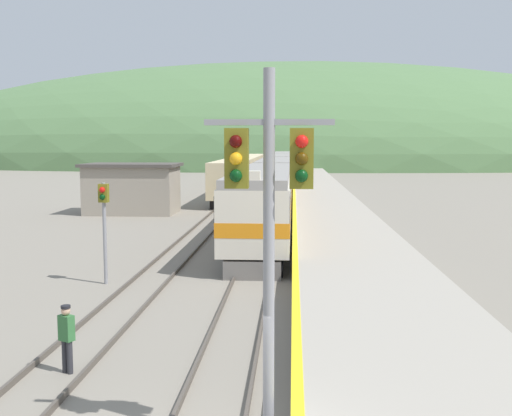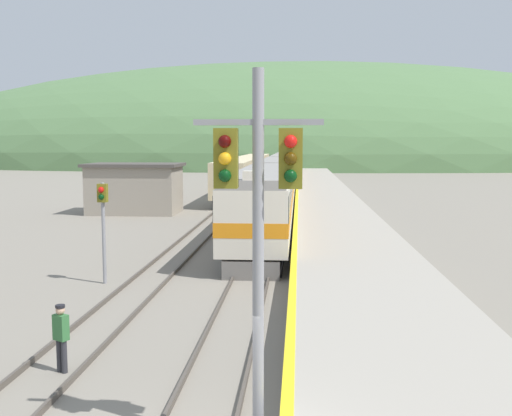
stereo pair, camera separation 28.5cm
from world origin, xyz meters
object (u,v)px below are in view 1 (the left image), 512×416
at_px(carriage_third, 280,169).
at_px(carriage_fourth, 283,164).
at_px(express_train_lead_car, 264,202).
at_px(siding_train, 244,173).
at_px(carriage_second, 275,179).
at_px(signal_mast_main, 269,207).
at_px(signal_post_siding, 104,212).
at_px(track_worker, 67,335).

xyz_separation_m(carriage_third, carriage_fourth, (0.00, 20.13, 0.00)).
relative_size(express_train_lead_car, carriage_third, 1.07).
relative_size(express_train_lead_car, siding_train, 0.50).
bearing_deg(carriage_fourth, siding_train, -98.69).
bearing_deg(carriage_fourth, carriage_second, -90.00).
distance_m(signal_mast_main, signal_post_siding, 14.23).
relative_size(carriage_second, track_worker, 11.62).
bearing_deg(track_worker, siding_train, 90.27).
relative_size(express_train_lead_car, signal_post_siding, 5.19).
distance_m(carriage_fourth, signal_mast_main, 84.59).
distance_m(express_train_lead_car, signal_mast_main, 23.40).
bearing_deg(carriage_third, signal_mast_main, -88.93).
relative_size(carriage_second, signal_post_siding, 4.85).
height_order(express_train_lead_car, signal_post_siding, express_train_lead_car).
distance_m(carriage_third, carriage_fourth, 20.13).
bearing_deg(signal_post_siding, signal_mast_main, -60.93).
height_order(carriage_third, signal_post_siding, carriage_third).
relative_size(carriage_fourth, signal_post_siding, 4.85).
xyz_separation_m(carriage_second, siding_train, (-4.00, 14.08, -0.19)).
bearing_deg(carriage_second, siding_train, 105.87).
height_order(carriage_fourth, siding_train, carriage_fourth).
distance_m(carriage_fourth, signal_post_siding, 72.41).
relative_size(carriage_second, siding_train, 0.47).
bearing_deg(carriage_second, signal_mast_main, -88.44).
height_order(express_train_lead_car, carriage_second, express_train_lead_car).
height_order(carriage_second, siding_train, carriage_second).
distance_m(carriage_second, siding_train, 14.64).
relative_size(siding_train, track_worker, 24.98).
xyz_separation_m(express_train_lead_car, carriage_second, (0.00, 21.03, -0.01)).
height_order(carriage_fourth, signal_post_siding, carriage_fourth).
distance_m(carriage_fourth, track_worker, 81.27).
bearing_deg(signal_mast_main, siding_train, 95.10).
height_order(carriage_second, track_worker, carriage_second).
xyz_separation_m(carriage_fourth, signal_mast_main, (1.21, -84.55, 2.21)).
distance_m(carriage_third, signal_mast_main, 64.47).
distance_m(siding_train, signal_post_siding, 46.05).
bearing_deg(siding_train, track_worker, -89.73).
relative_size(carriage_second, carriage_fourth, 1.00).
bearing_deg(carriage_second, track_worker, -95.23).
distance_m(carriage_third, track_worker, 61.18).
distance_m(carriage_third, signal_post_siding, 52.37).
xyz_separation_m(carriage_second, carriage_third, (0.00, 20.13, 0.00)).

